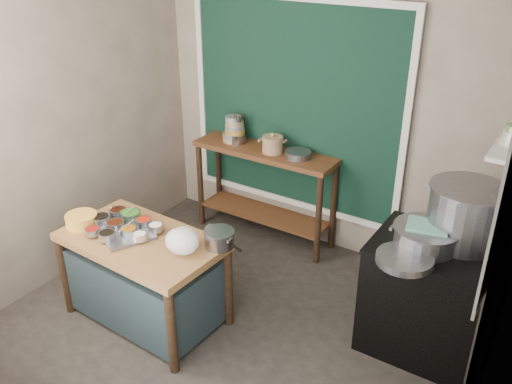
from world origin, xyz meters
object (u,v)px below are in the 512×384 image
Objects in this scene: steamer at (426,237)px; condiment_tray at (123,230)px; stove_block at (432,300)px; saucepan at (219,239)px; ceramic_crock at (272,145)px; yellow_basin at (82,220)px; prep_table at (145,279)px; back_counter at (264,194)px; stock_pot at (465,215)px; utensil_cup at (238,138)px.

condiment_tray is at bearing -158.15° from steamer.
stove_block reaches higher than condiment_tray.
stove_block is at bearing 40.98° from saucepan.
yellow_basin is at bearing -113.05° from ceramic_crock.
prep_table is 0.86× the size of back_counter.
condiment_tray is (-2.19, -0.89, 0.34)m from stove_block.
stock_pot reaches higher than steamer.
condiment_tray is 2.53m from stock_pot.
yellow_basin is (-0.34, -0.11, 0.04)m from condiment_tray.
stove_block is 3.62× the size of yellow_basin.
stove_block is at bearing 21.52° from yellow_basin.
ceramic_crock is (-1.80, 0.71, 0.59)m from stove_block.
utensil_cup is 0.75× the size of ceramic_crock.
steamer is at bearing 21.30° from yellow_basin.
saucepan is (0.57, 0.23, 0.44)m from prep_table.
stove_block is 2.74m from yellow_basin.
condiment_tray is at bearing -103.66° from ceramic_crock.
steamer is (2.09, 0.84, 0.19)m from condiment_tray.
stock_pot reaches higher than ceramic_crock.
saucepan reaches higher than stove_block.
stove_block is 2.40m from utensil_cup.
ceramic_crock is at bearing 85.49° from prep_table.
stove_block is 0.69m from stock_pot.
ceramic_crock is 1.97m from stock_pot.
steamer is (1.80, -0.78, 0.48)m from back_counter.
ceramic_crock reaches higher than condiment_tray.
steamer is at bearing -153.51° from stove_block.
steamer is (-0.19, -0.20, -0.14)m from stock_pot.
ceramic_crock is 0.45× the size of steamer.
condiment_tray is at bearing 17.84° from yellow_basin.
saucepan is (1.10, 0.34, 0.02)m from yellow_basin.
stove_block is (1.90, -0.73, -0.05)m from back_counter.
utensil_cup is (-0.03, 1.62, 0.24)m from condiment_tray.
steamer is (2.11, -0.78, -0.04)m from utensil_cup.
ceramic_crock is 1.86m from steamer.
stove_block is 1.62m from saucepan.
steamer is at bearing -23.46° from back_counter.
ceramic_crock is (-0.37, 1.37, 0.21)m from saucepan.
prep_table is 5.28× the size of saucepan.
steamer is at bearing 26.46° from prep_table.
yellow_basin is at bearing -162.16° from condiment_tray.
prep_table is 6.02× the size of ceramic_crock.
ceramic_crock is (0.41, -0.03, 0.02)m from utensil_cup.
saucepan reaches higher than prep_table.
condiment_tray is 2.17× the size of saucepan.
stove_block is at bearing 26.60° from prep_table.
utensil_cup reaches higher than prep_table.
back_counter is 2.16m from stock_pot.
condiment_tray is 2.06× the size of yellow_basin.
prep_table is 2.69× the size of steamer.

